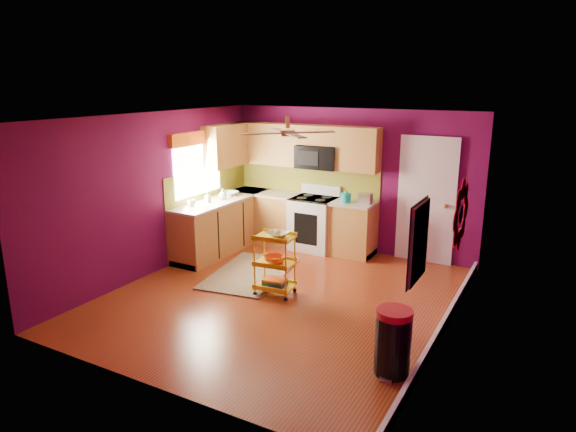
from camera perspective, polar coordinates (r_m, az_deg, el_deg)
The scene contains 18 objects.
ground at distance 7.30m, azimuth -0.82°, elevation -9.02°, with size 5.00×5.00×0.00m, color maroon.
room_envelope at distance 6.80m, azimuth -0.67°, elevation 3.63°, with size 4.54×5.04×2.52m.
lower_cabinets at distance 9.28m, azimuth -2.50°, elevation -0.93°, with size 2.81×2.31×0.94m.
electric_range at distance 9.20m, azimuth 2.89°, elevation -0.76°, with size 0.76×0.66×1.13m.
upper_cabinetry at distance 9.25m, azimuth -0.89°, elevation 7.67°, with size 2.80×2.30×1.26m.
left_window at distance 8.89m, azimuth -10.04°, elevation 6.75°, with size 0.08×1.35×1.08m.
panel_door at distance 8.71m, azimuth 15.11°, elevation 1.53°, with size 0.95×0.11×2.15m.
right_wall_art at distance 5.77m, azimuth 16.98°, elevation -1.00°, with size 0.04×2.74×1.04m.
ceiling_fan at distance 6.89m, azimuth -0.06°, elevation 9.31°, with size 1.01×1.01×0.26m.
shag_rug at distance 8.15m, azimuth -4.21°, elevation -6.35°, with size 1.06×1.73×0.02m, color #2F1F0F.
rolling_cart at distance 7.23m, azimuth -1.43°, elevation -5.04°, with size 0.57×0.44×0.96m.
trash_can at distance 5.53m, azimuth 11.59°, elevation -13.54°, with size 0.42×0.44×0.71m.
teal_kettle at distance 8.78m, azimuth 6.43°, elevation 2.04°, with size 0.18×0.18×0.21m.
toaster at distance 8.73m, azimuth 8.58°, elevation 1.94°, with size 0.22×0.15×0.18m, color beige.
soap_bottle_a at distance 8.82m, azimuth -8.92°, elevation 2.06°, with size 0.08×0.08×0.18m, color #EA3F72.
soap_bottle_b at distance 9.02m, azimuth -7.28°, elevation 2.43°, with size 0.15×0.15×0.19m, color white.
counter_dish at distance 9.34m, azimuth -6.47°, elevation 2.51°, with size 0.29×0.29×0.07m, color white.
counter_cup at distance 8.63m, azimuth -10.68°, elevation 1.44°, with size 0.13×0.13×0.11m, color white.
Camera 1 is at (3.31, -5.80, 2.96)m, focal length 32.00 mm.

